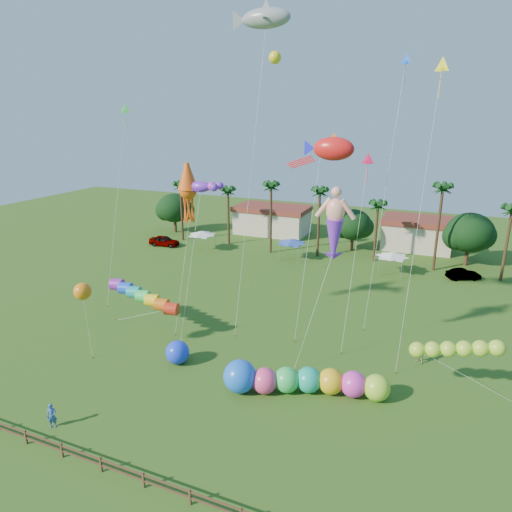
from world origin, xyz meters
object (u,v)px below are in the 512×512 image
at_px(spectator_a, 52,416).
at_px(caterpillar_inflatable, 299,381).
at_px(blue_ball, 177,352).
at_px(car_a, 164,241).
at_px(car_b, 463,274).
at_px(spectator_b, 421,354).

bearing_deg(spectator_a, caterpillar_inflatable, 2.99).
bearing_deg(spectator_a, blue_ball, 39.49).
relative_size(car_a, car_b, 1.18).
bearing_deg(car_a, blue_ball, -149.49).
xyz_separation_m(car_a, blue_ball, (21.29, -29.56, 0.17)).
bearing_deg(caterpillar_inflatable, spectator_b, 27.26).
xyz_separation_m(car_b, spectator_a, (-25.36, -41.76, 0.20)).
relative_size(car_a, spectator_a, 2.76).
bearing_deg(caterpillar_inflatable, car_b, 52.18).
height_order(spectator_a, caterpillar_inflatable, caterpillar_inflatable).
bearing_deg(spectator_b, car_b, 117.00).
bearing_deg(caterpillar_inflatable, spectator_a, -161.72).
bearing_deg(blue_ball, caterpillar_inflatable, -0.74).
bearing_deg(car_a, spectator_a, -160.85).
relative_size(car_b, spectator_b, 2.30).
height_order(caterpillar_inflatable, blue_ball, caterpillar_inflatable).
relative_size(car_b, caterpillar_inflatable, 0.34).
distance_m(car_b, spectator_a, 48.85).
bearing_deg(blue_ball, spectator_b, 22.98).
height_order(spectator_b, caterpillar_inflatable, caterpillar_inflatable).
xyz_separation_m(car_b, caterpillar_inflatable, (-11.47, -31.61, 0.38)).
xyz_separation_m(spectator_b, blue_ball, (-18.70, -7.93, 0.11)).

